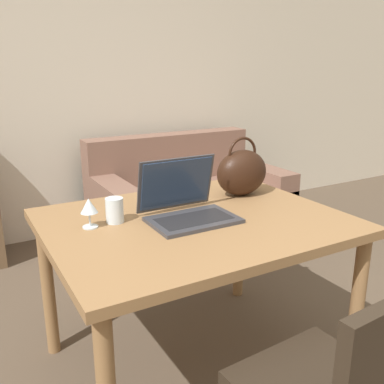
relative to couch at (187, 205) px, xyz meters
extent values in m
cube|color=beige|center=(-0.81, 0.59, 1.07)|extent=(10.00, 0.06, 2.70)
cube|color=olive|center=(-0.75, -1.42, 0.44)|extent=(1.25, 0.99, 0.04)
cylinder|color=olive|center=(-0.19, -1.85, 0.07)|extent=(0.06, 0.06, 0.70)
cylinder|color=olive|center=(-1.31, -0.98, 0.07)|extent=(0.06, 0.06, 0.70)
cylinder|color=olive|center=(-0.19, -0.98, 0.07)|extent=(0.06, 0.06, 0.70)
cube|color=#7F5B4C|center=(0.00, -0.05, -0.07)|extent=(1.47, 0.94, 0.42)
cube|color=#7F5B4C|center=(0.00, 0.32, 0.34)|extent=(1.47, 0.20, 0.40)
cube|color=#7F5B4C|center=(-0.64, -0.05, 0.00)|extent=(0.20, 0.94, 0.56)
cube|color=#7F5B4C|center=(0.64, -0.05, 0.00)|extent=(0.20, 0.94, 0.56)
cube|color=#38383D|center=(-0.78, -1.46, 0.47)|extent=(0.36, 0.24, 0.02)
cube|color=black|center=(-0.78, -1.46, 0.48)|extent=(0.31, 0.16, 0.00)
cube|color=#38383D|center=(-0.78, -1.30, 0.59)|extent=(0.36, 0.06, 0.24)
cube|color=#23334C|center=(-0.78, -1.31, 0.60)|extent=(0.33, 0.05, 0.21)
cylinder|color=silver|center=(-1.06, -1.30, 0.52)|extent=(0.07, 0.07, 0.11)
cylinder|color=silver|center=(-1.17, -1.30, 0.47)|extent=(0.06, 0.06, 0.01)
cylinder|color=silver|center=(-1.17, -1.30, 0.50)|extent=(0.01, 0.01, 0.06)
cone|color=silver|center=(-1.17, -1.30, 0.56)|extent=(0.07, 0.07, 0.06)
ellipsoid|color=black|center=(-0.37, -1.23, 0.58)|extent=(0.28, 0.17, 0.23)
torus|color=black|center=(-0.37, -1.23, 0.68)|extent=(0.17, 0.01, 0.17)
camera|label=1|loc=(-1.62, -2.92, 1.09)|focal=40.00mm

